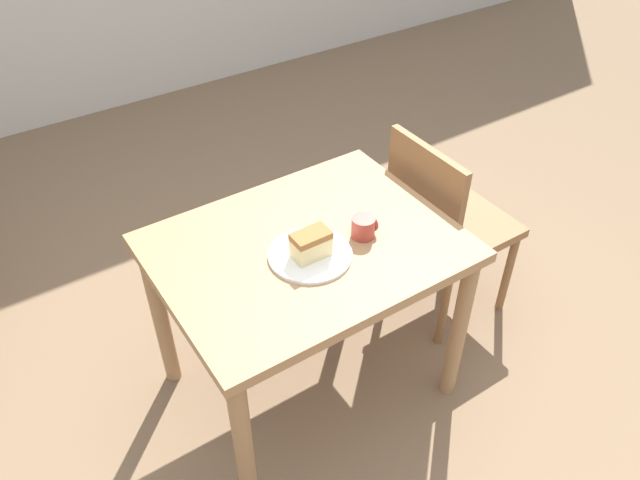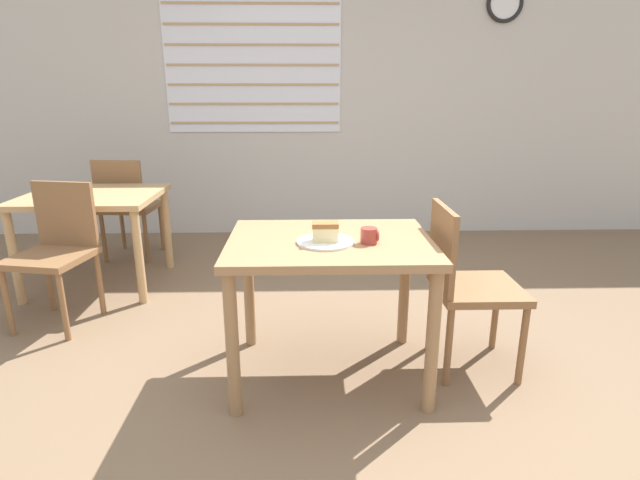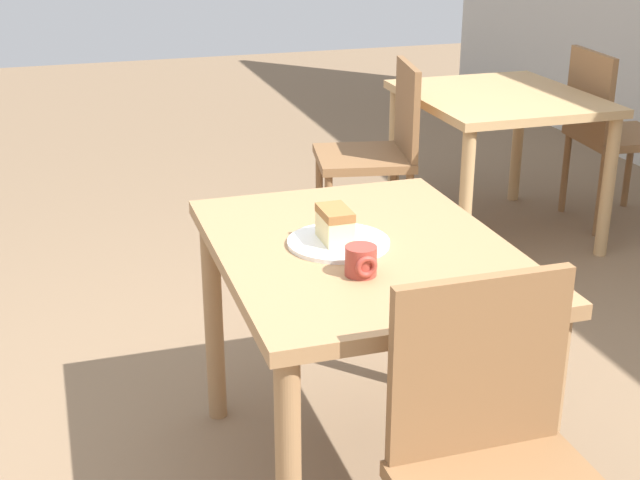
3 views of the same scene
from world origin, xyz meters
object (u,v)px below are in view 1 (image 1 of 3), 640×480
Objects in this scene: cake_slice at (311,244)px; coffee_mug at (364,227)px; dining_table_near at (307,268)px; chair_near_window at (443,221)px; plate at (310,255)px.

coffee_mug is at bearing -0.25° from cake_slice.
cake_slice reaches higher than dining_table_near.
dining_table_near is 8.09× the size of cake_slice.
dining_table_near is 0.25m from coffee_mug.
chair_near_window reaches higher than dining_table_near.
chair_near_window is at bearing 14.08° from coffee_mug.
cake_slice is (-0.00, -0.01, 0.05)m from plate.
chair_near_window reaches higher than cake_slice.
plate is (-0.02, -0.06, 0.12)m from dining_table_near.
dining_table_near is 11.48× the size of coffee_mug.
chair_near_window is at bearing 10.06° from cake_slice.
cake_slice reaches higher than coffee_mug.
dining_table_near is at bearing 67.68° from plate.
plate reaches higher than dining_table_near.
chair_near_window is 10.23× the size of coffee_mug.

